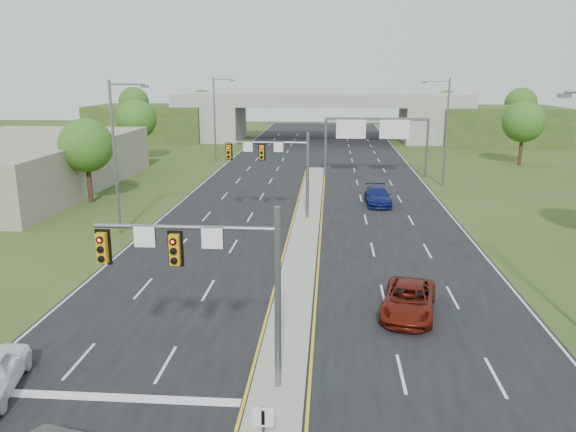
# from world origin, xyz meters

# --- Properties ---
(ground) EXTENTS (240.00, 240.00, 0.00)m
(ground) POSITION_xyz_m (0.00, 0.00, 0.00)
(ground) COLOR #304317
(ground) RESTS_ON ground
(road) EXTENTS (24.00, 160.00, 0.02)m
(road) POSITION_xyz_m (0.00, 35.00, 0.01)
(road) COLOR black
(road) RESTS_ON ground
(median) EXTENTS (2.00, 54.00, 0.16)m
(median) POSITION_xyz_m (0.00, 23.00, 0.10)
(median) COLOR gray
(median) RESTS_ON road
(lane_markings) EXTENTS (23.72, 160.00, 0.01)m
(lane_markings) POSITION_xyz_m (-0.60, 28.91, 0.02)
(lane_markings) COLOR gold
(lane_markings) RESTS_ON road
(signal_mast_near) EXTENTS (6.62, 0.60, 7.00)m
(signal_mast_near) POSITION_xyz_m (-2.26, -0.07, 4.73)
(signal_mast_near) COLOR slate
(signal_mast_near) RESTS_ON ground
(signal_mast_far) EXTENTS (6.62, 0.60, 7.00)m
(signal_mast_far) POSITION_xyz_m (-2.26, 24.93, 4.73)
(signal_mast_far) COLOR slate
(signal_mast_far) RESTS_ON ground
(keep_right_sign) EXTENTS (0.60, 0.13, 2.20)m
(keep_right_sign) POSITION_xyz_m (0.00, -4.53, 1.52)
(keep_right_sign) COLOR slate
(keep_right_sign) RESTS_ON ground
(sign_gantry) EXTENTS (11.58, 0.44, 6.67)m
(sign_gantry) POSITION_xyz_m (6.68, 44.92, 5.24)
(sign_gantry) COLOR slate
(sign_gantry) RESTS_ON ground
(overpass) EXTENTS (80.00, 14.00, 8.10)m
(overpass) POSITION_xyz_m (0.00, 80.00, 3.55)
(overpass) COLOR gray
(overpass) RESTS_ON ground
(lightpole_l_mid) EXTENTS (2.85, 0.25, 11.00)m
(lightpole_l_mid) POSITION_xyz_m (-13.30, 20.00, 6.10)
(lightpole_l_mid) COLOR slate
(lightpole_l_mid) RESTS_ON ground
(lightpole_l_far) EXTENTS (2.85, 0.25, 11.00)m
(lightpole_l_far) POSITION_xyz_m (-13.30, 55.00, 6.10)
(lightpole_l_far) COLOR slate
(lightpole_l_far) RESTS_ON ground
(lightpole_r_far) EXTENTS (2.85, 0.25, 11.00)m
(lightpole_r_far) POSITION_xyz_m (13.30, 40.00, 6.10)
(lightpole_r_far) COLOR slate
(lightpole_r_far) RESTS_ON ground
(tree_l_near) EXTENTS (4.80, 4.80, 7.60)m
(tree_l_near) POSITION_xyz_m (-20.00, 30.00, 5.18)
(tree_l_near) COLOR #382316
(tree_l_near) RESTS_ON ground
(tree_l_mid) EXTENTS (5.20, 5.20, 8.12)m
(tree_l_mid) POSITION_xyz_m (-24.00, 55.00, 5.51)
(tree_l_mid) COLOR #382316
(tree_l_mid) RESTS_ON ground
(tree_r_mid) EXTENTS (5.20, 5.20, 8.12)m
(tree_r_mid) POSITION_xyz_m (26.00, 55.00, 5.51)
(tree_r_mid) COLOR #382316
(tree_r_mid) RESTS_ON ground
(tree_back_a) EXTENTS (6.00, 6.00, 8.85)m
(tree_back_a) POSITION_xyz_m (-38.00, 94.00, 5.84)
(tree_back_a) COLOR #382316
(tree_back_a) RESTS_ON ground
(tree_back_b) EXTENTS (5.60, 5.60, 8.32)m
(tree_back_b) POSITION_xyz_m (-24.00, 94.00, 5.51)
(tree_back_b) COLOR #382316
(tree_back_b) RESTS_ON ground
(tree_back_c) EXTENTS (5.60, 5.60, 8.32)m
(tree_back_c) POSITION_xyz_m (24.00, 94.00, 5.51)
(tree_back_c) COLOR #382316
(tree_back_c) RESTS_ON ground
(tree_back_d) EXTENTS (6.00, 6.00, 8.85)m
(tree_back_d) POSITION_xyz_m (38.00, 94.00, 5.84)
(tree_back_d) COLOR #382316
(tree_back_d) RESTS_ON ground
(commercial_building) EXTENTS (18.00, 30.00, 5.00)m
(commercial_building) POSITION_xyz_m (-30.00, 35.00, 2.50)
(commercial_building) COLOR gray
(commercial_building) RESTS_ON ground
(car_far_a) EXTENTS (3.41, 5.61, 1.46)m
(car_far_a) POSITION_xyz_m (5.70, 7.21, 0.75)
(car_far_a) COLOR #581308
(car_far_a) RESTS_ON road
(car_far_b) EXTENTS (2.28, 5.28, 1.51)m
(car_far_b) POSITION_xyz_m (6.07, 30.99, 0.78)
(car_far_b) COLOR #0E1554
(car_far_b) RESTS_ON road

